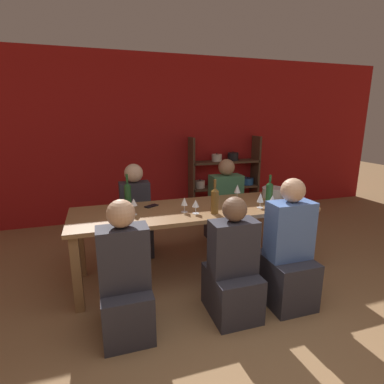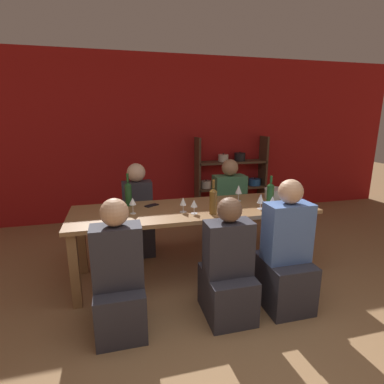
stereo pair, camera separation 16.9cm
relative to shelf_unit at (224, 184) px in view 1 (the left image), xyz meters
The scene contains 19 objects.
wall_back_red 1.42m from the shelf_unit, behind, with size 8.80×0.06×2.70m.
shelf_unit is the anchor object (origin of this frame).
dining_table 2.30m from the shelf_unit, 121.62° to the right, with size 2.56×0.82×0.76m.
mixing_bowl 1.84m from the shelf_unit, 95.16° to the right, with size 0.27×0.27×0.11m.
wine_bottle_green 2.18m from the shelf_unit, 100.77° to the right, with size 0.08×0.08×0.34m.
wine_bottle_dark 2.47m from the shelf_unit, 116.07° to the right, with size 0.08×0.08×0.35m.
wine_bottle_amber 2.55m from the shelf_unit, 137.98° to the right, with size 0.07×0.07×0.36m.
wine_glass_white_a 2.74m from the shelf_unit, 132.87° to the right, with size 0.07×0.07×0.16m.
wine_glass_empty_a 2.51m from the shelf_unit, 120.38° to the right, with size 0.07×0.07×0.14m.
wine_glass_red_a 1.96m from the shelf_unit, 109.48° to the right, with size 0.08×0.08×0.19m.
wine_glass_empty_b 2.36m from the shelf_unit, 101.70° to the right, with size 0.07×0.07×0.17m.
wine_glass_empty_c 2.49m from the shelf_unit, 123.20° to the right, with size 0.07×0.07×0.16m.
wine_glass_empty_d 2.26m from the shelf_unit, 104.03° to the right, with size 0.07×0.07×0.16m.
cell_phone 2.42m from the shelf_unit, 132.85° to the right, with size 0.16×0.14×0.01m.
person_near_a 2.78m from the shelf_unit, 101.61° to the right, with size 0.40×0.50×1.19m.
person_far_a 2.15m from the shelf_unit, 144.60° to the right, with size 0.36×0.46×1.16m.
person_near_b 3.37m from the shelf_unit, 126.80° to the right, with size 0.39×0.48×1.12m.
person_far_b 1.33m from the shelf_unit, 113.01° to the right, with size 0.43×0.54×1.16m.
person_near_c 2.95m from the shelf_unit, 112.19° to the right, with size 0.40×0.50×1.07m.
Camera 1 is at (-1.01, -1.23, 1.70)m, focal length 28.00 mm.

